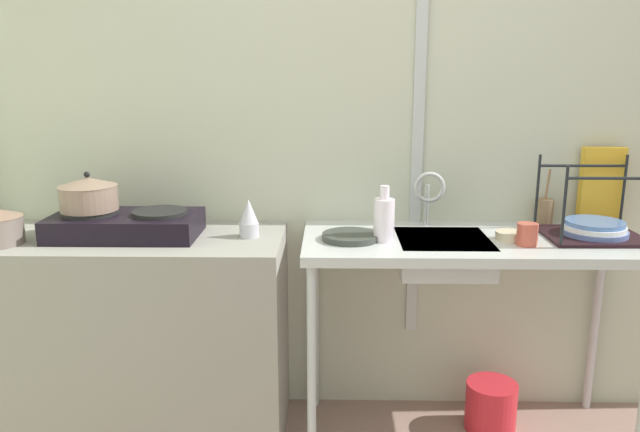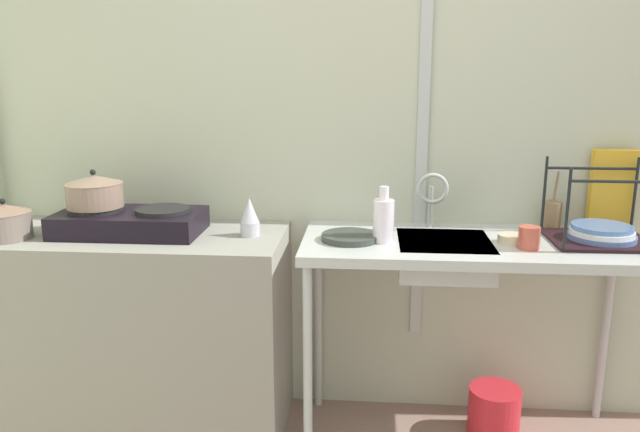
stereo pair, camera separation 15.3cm
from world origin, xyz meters
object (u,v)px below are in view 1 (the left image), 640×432
Objects in this scene: cereal_box at (601,186)px; sink_basin at (443,254)px; bottle_by_sink at (384,219)px; frying_pan at (351,237)px; faucet at (429,191)px; cup_by_rack at (527,234)px; small_bowl_on_drainboard at (509,236)px; stove at (126,224)px; percolator at (249,219)px; utensil_jar at (545,211)px; bucket_on_floor at (491,406)px; dish_rack at (594,228)px; pot_on_left_burner at (88,194)px.

sink_basin is at bearing -159.81° from cereal_box.
frying_pan is at bearing 172.52° from bottle_by_sink.
faucet is at bearing -172.93° from cereal_box.
cup_by_rack reaches higher than small_bowl_on_drainboard.
cereal_box is at bearing 6.70° from stove.
utensil_jar is (1.28, 0.23, -0.02)m from percolator.
small_bowl_on_drainboard is at bearing 0.41° from frying_pan.
faucet is 1.11× the size of bucket_on_floor.
dish_rack is 0.33m from cup_by_rack.
bucket_on_floor is at bearing 12.19° from sink_basin.
pot_on_left_burner is at bearing -179.38° from dish_rack.
cup_by_rack is 0.09m from small_bowl_on_drainboard.
dish_rack is at bearing -57.14° from utensil_jar.
cereal_box is (0.72, 0.24, 0.24)m from sink_basin.
utensil_jar reaches higher than bucket_on_floor.
stove reaches higher than sink_basin.
bottle_by_sink reaches higher than cup_by_rack.
cereal_box is (2.03, 0.24, 0.12)m from stove.
bottle_by_sink reaches higher than frying_pan.
cup_by_rack is (-0.31, -0.12, 0.01)m from dish_rack.
percolator is 0.71× the size of bucket_on_floor.
small_bowl_on_drainboard is 0.32× the size of cereal_box.
faucet is 1.10× the size of bottle_by_sink.
dish_rack is 0.90m from bucket_on_floor.
utensil_jar is (0.48, 0.23, 0.13)m from sink_basin.
utensil_jar is 0.90m from bucket_on_floor.
percolator is 1.11m from cup_by_rack.
cereal_box is (0.11, 0.22, 0.13)m from dish_rack.
pot_on_left_burner is at bearing -173.33° from faucet.
dish_rack is at bearing 4.73° from bottle_by_sink.
cereal_box reaches higher than small_bowl_on_drainboard.
small_bowl_on_drainboard is at bearing -1.00° from stove.
pot_on_left_burner is at bearing 176.69° from cup_by_rack.
frying_pan is at bearing -163.26° from utensil_jar.
stove is 2.04m from cereal_box.
percolator is at bearing 175.40° from frying_pan.
faucet is 1.00× the size of utensil_jar.
stove is 2.40× the size of faucet.
cup_by_rack is 0.39× the size of bottle_by_sink.
bottle_by_sink is 0.65× the size of cereal_box.
pot_on_left_burner is 0.68× the size of cereal_box.
small_bowl_on_drainboard is (0.26, -0.02, 0.08)m from sink_basin.
dish_rack is 0.87m from bottle_by_sink.
cereal_box reaches higher than percolator.
bucket_on_floor is (-0.47, -0.19, -0.96)m from cereal_box.
cup_by_rack is (0.31, -0.10, 0.11)m from sink_basin.
pot_on_left_burner is 1.04× the size of bucket_on_floor.
cereal_box is at bearing 2.37° from utensil_jar.
stove is 0.51m from percolator.
utensil_jar is (0.52, 0.06, -0.10)m from faucet.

